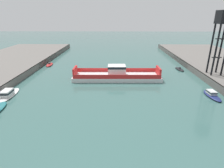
% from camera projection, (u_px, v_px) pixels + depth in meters
% --- Properties ---
extents(chain_ferry, '(23.70, 6.76, 3.83)m').
position_uv_depth(chain_ferry, '(117.00, 75.00, 49.44)').
color(chain_ferry, silver).
rests_on(chain_ferry, ground).
extents(moored_boat_near_left, '(3.07, 8.21, 1.54)m').
position_uv_depth(moored_boat_near_left, '(8.00, 94.00, 38.88)').
color(moored_boat_near_left, white).
rests_on(moored_boat_near_left, ground).
extents(moored_boat_far_left, '(2.26, 5.09, 0.93)m').
position_uv_depth(moored_boat_far_left, '(180.00, 69.00, 58.13)').
color(moored_boat_far_left, black).
rests_on(moored_boat_far_left, ground).
extents(moored_boat_far_right, '(2.29, 5.61, 0.99)m').
position_uv_depth(moored_boat_far_right, '(50.00, 65.00, 63.53)').
color(moored_boat_far_right, red).
rests_on(moored_boat_far_right, ground).
extents(moored_boat_upstream_a, '(2.40, 6.10, 1.25)m').
position_uv_depth(moored_boat_upstream_a, '(212.00, 95.00, 38.78)').
color(moored_boat_upstream_a, navy).
rests_on(moored_boat_upstream_a, ground).
extents(crane_tower, '(3.26, 3.26, 15.77)m').
position_uv_depth(crane_tower, '(223.00, 25.00, 43.92)').
color(crane_tower, black).
rests_on(crane_tower, quay_right).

